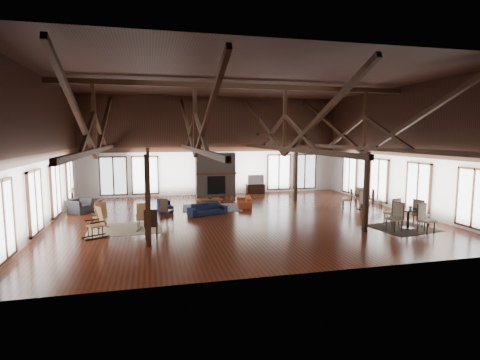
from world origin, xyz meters
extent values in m
plane|color=#582612|center=(0.00, 0.00, 0.00)|extent=(16.00, 16.00, 0.00)
cube|color=black|center=(0.00, 0.00, 6.00)|extent=(16.00, 14.00, 0.02)
cube|color=white|center=(0.00, 7.00, 3.00)|extent=(16.00, 0.02, 6.00)
cube|color=white|center=(0.00, -7.00, 3.00)|extent=(16.00, 0.02, 6.00)
cube|color=white|center=(-8.00, 0.00, 3.00)|extent=(0.02, 14.00, 6.00)
cube|color=white|center=(8.00, 0.00, 3.00)|extent=(0.02, 14.00, 6.00)
cube|color=#331A0E|center=(0.00, 0.00, 5.75)|extent=(15.60, 0.18, 0.22)
cube|color=#331A0E|center=(-6.00, 0.00, 3.05)|extent=(0.16, 13.70, 0.18)
cube|color=#331A0E|center=(-6.00, 0.00, 4.40)|extent=(0.14, 0.14, 2.70)
cube|color=#331A0E|center=(-6.00, 3.50, 4.28)|extent=(0.15, 7.07, 3.12)
cube|color=#331A0E|center=(-6.00, -3.50, 4.28)|extent=(0.15, 7.07, 3.12)
cube|color=#331A0E|center=(-2.00, 0.00, 3.05)|extent=(0.16, 13.70, 0.18)
cube|color=#331A0E|center=(-2.00, 0.00, 4.40)|extent=(0.14, 0.14, 2.70)
cube|color=#331A0E|center=(-2.00, 3.50, 4.28)|extent=(0.15, 7.07, 3.12)
cube|color=#331A0E|center=(-2.00, -3.50, 4.28)|extent=(0.15, 7.07, 3.12)
cube|color=#331A0E|center=(2.00, 0.00, 3.05)|extent=(0.16, 13.70, 0.18)
cube|color=#331A0E|center=(2.00, 0.00, 4.40)|extent=(0.14, 0.14, 2.70)
cube|color=#331A0E|center=(2.00, 3.50, 4.28)|extent=(0.15, 7.07, 3.12)
cube|color=#331A0E|center=(2.00, -3.50, 4.28)|extent=(0.15, 7.07, 3.12)
cube|color=#331A0E|center=(6.00, 0.00, 3.05)|extent=(0.16, 13.70, 0.18)
cube|color=#331A0E|center=(6.00, 0.00, 4.40)|extent=(0.14, 0.14, 2.70)
cube|color=#331A0E|center=(6.00, 3.50, 4.28)|extent=(0.15, 7.07, 3.12)
cube|color=#331A0E|center=(6.00, -3.50, 4.28)|extent=(0.15, 7.07, 3.12)
cube|color=#331A0E|center=(-4.00, -3.50, 1.52)|extent=(0.16, 0.16, 3.05)
cube|color=#331A0E|center=(4.00, -3.50, 1.52)|extent=(0.16, 0.16, 3.05)
cube|color=#331A0E|center=(-4.00, 3.50, 1.52)|extent=(0.16, 0.16, 3.05)
cube|color=#331A0E|center=(4.00, 3.50, 1.52)|extent=(0.16, 0.16, 3.05)
cube|color=#6A5A51|center=(0.00, 6.68, 1.30)|extent=(2.40, 0.62, 2.60)
cube|color=black|center=(0.00, 6.36, 0.65)|extent=(1.10, 0.06, 1.10)
cube|color=#351C10|center=(0.00, 6.40, 1.35)|extent=(2.50, 0.20, 0.12)
cylinder|color=black|center=(0.50, -1.00, 4.05)|extent=(0.04, 0.04, 0.70)
cylinder|color=black|center=(0.50, -1.00, 3.70)|extent=(0.20, 0.20, 0.10)
cube|color=black|center=(0.95, -1.00, 3.70)|extent=(0.70, 0.12, 0.02)
cube|color=black|center=(0.50, -0.55, 3.70)|extent=(0.12, 0.70, 0.02)
cube|color=black|center=(0.05, -1.00, 3.70)|extent=(0.70, 0.12, 0.02)
cube|color=black|center=(0.50, -1.45, 3.70)|extent=(0.12, 0.70, 0.02)
imported|color=#121833|center=(-1.36, 1.01, 0.26)|extent=(1.91, 1.22, 0.52)
imported|color=black|center=(-3.24, 2.48, 0.25)|extent=(1.74, 0.75, 0.50)
imported|color=#AA4220|center=(0.80, 2.61, 0.25)|extent=(1.83, 0.98, 0.51)
cube|color=brown|center=(-0.99, 2.63, 0.42)|extent=(1.26, 0.78, 0.06)
cube|color=brown|center=(-1.48, 2.43, 0.20)|extent=(0.06, 0.06, 0.39)
cube|color=brown|center=(-1.48, 2.82, 0.20)|extent=(0.06, 0.06, 0.39)
cube|color=brown|center=(-0.50, 2.43, 0.20)|extent=(0.06, 0.06, 0.39)
cube|color=brown|center=(-0.50, 2.82, 0.20)|extent=(0.06, 0.06, 0.39)
imported|color=#B2B2B2|center=(-0.98, 2.63, 0.56)|extent=(0.23, 0.23, 0.21)
imported|color=#323235|center=(-7.20, 2.78, 0.32)|extent=(1.27, 1.31, 0.65)
cube|color=black|center=(-7.60, 3.41, 0.31)|extent=(0.46, 0.46, 0.62)
cylinder|color=black|center=(-7.60, 3.41, 0.80)|extent=(0.08, 0.08, 0.37)
cone|color=beige|center=(-7.60, 3.41, 1.05)|extent=(0.33, 0.33, 0.27)
cube|color=#9D663B|center=(-5.92, -0.32, 0.39)|extent=(0.59, 0.59, 0.05)
cube|color=#9D663B|center=(-5.82, -0.50, 0.69)|extent=(0.47, 0.36, 0.64)
cube|color=black|center=(-6.08, -0.41, 0.02)|extent=(0.42, 0.71, 0.05)
cube|color=black|center=(-5.76, -0.23, 0.02)|extent=(0.42, 0.71, 0.05)
cube|color=#9D663B|center=(-4.19, -1.13, 0.41)|extent=(0.53, 0.52, 0.05)
cube|color=#9D663B|center=(-4.22, -1.34, 0.73)|extent=(0.49, 0.25, 0.67)
cube|color=black|center=(-4.38, -1.10, 0.02)|extent=(0.18, 0.82, 0.05)
cube|color=black|center=(-4.00, -1.16, 0.02)|extent=(0.18, 0.82, 0.05)
cube|color=#9D663B|center=(-5.87, -1.97, 0.43)|extent=(0.64, 0.65, 0.05)
cube|color=#9D663B|center=(-5.67, -1.87, 0.76)|extent=(0.39, 0.52, 0.70)
cube|color=black|center=(-5.78, -2.15, 0.03)|extent=(0.79, 0.44, 0.05)
cube|color=black|center=(-5.96, -1.79, 0.03)|extent=(0.79, 0.44, 0.05)
cube|color=black|center=(-3.25, 0.06, 0.46)|extent=(0.61, 0.61, 0.05)
cube|color=black|center=(-3.37, -0.09, 0.74)|extent=(0.35, 0.31, 0.56)
cylinder|color=black|center=(-3.25, 0.06, 0.23)|extent=(0.03, 0.03, 0.46)
cube|color=black|center=(-3.91, -2.60, 0.50)|extent=(0.50, 0.50, 0.06)
cube|color=black|center=(-3.93, -2.81, 0.79)|extent=(0.46, 0.08, 0.61)
cylinder|color=black|center=(-3.91, -2.60, 0.25)|extent=(0.04, 0.04, 0.50)
cylinder|color=black|center=(5.91, -3.47, 0.77)|extent=(0.90, 0.90, 0.04)
cylinder|color=black|center=(5.91, -3.47, 0.39)|extent=(0.10, 0.10, 0.75)
cylinder|color=black|center=(5.91, -3.47, 0.02)|extent=(0.54, 0.54, 0.04)
cylinder|color=black|center=(6.31, 0.48, 0.70)|extent=(0.82, 0.82, 0.04)
cylinder|color=black|center=(6.31, 0.48, 0.36)|extent=(0.10, 0.10, 0.68)
cylinder|color=black|center=(6.31, 0.48, 0.02)|extent=(0.49, 0.49, 0.04)
imported|color=#B2B2B2|center=(6.00, -3.46, 0.84)|extent=(0.15, 0.15, 0.11)
imported|color=#B2B2B2|center=(6.33, 0.56, 0.77)|extent=(0.13, 0.13, 0.10)
cube|color=black|center=(2.58, 6.75, 0.29)|extent=(1.16, 0.43, 0.58)
imported|color=#B2B2B2|center=(2.58, 6.75, 0.88)|extent=(1.05, 0.17, 0.60)
cube|color=#C4B388|center=(-4.94, -0.90, 0.01)|extent=(2.87, 2.33, 0.01)
cube|color=#1A1E49|center=(-0.90, 2.56, 0.01)|extent=(3.10, 2.45, 0.01)
cube|color=black|center=(5.77, -3.36, 0.01)|extent=(2.54, 2.38, 0.01)
camera|label=1|loc=(-3.89, -15.92, 3.64)|focal=28.00mm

